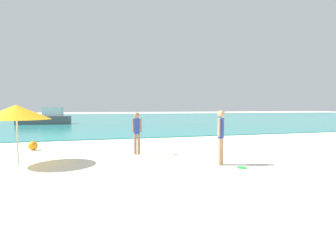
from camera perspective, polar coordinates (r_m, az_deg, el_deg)
water at (r=45.52m, az=-13.69°, el=1.63°), size 160.00×60.00×0.06m
person_standing at (r=8.63m, az=11.29°, el=-1.70°), size 0.33×0.29×1.75m
frisbee at (r=8.49m, az=15.56°, el=-8.59°), size 0.29×0.29×0.03m
person_distant at (r=10.44m, az=-6.69°, el=-0.99°), size 0.37×0.22×1.65m
boat_near at (r=31.18m, az=-24.76°, el=1.52°), size 5.46×2.45×1.79m
beach_ball at (r=12.88m, az=-27.02°, el=-3.78°), size 0.39×0.39×0.39m
beach_umbrella at (r=9.71m, az=-29.81°, el=2.59°), size 2.07×2.07×1.93m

